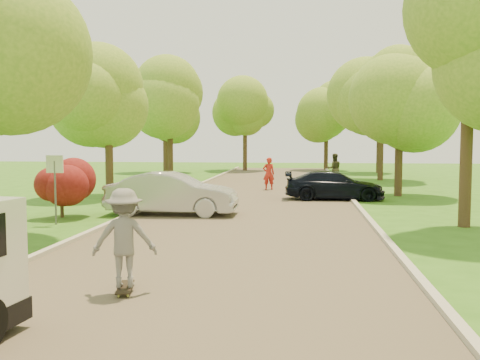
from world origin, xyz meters
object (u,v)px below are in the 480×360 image
at_px(dark_sedan, 334,186).
at_px(skateboarder, 124,238).
at_px(person_olive, 334,169).
at_px(silver_sedan, 172,194).
at_px(street_sign, 55,175).
at_px(longboard, 125,287).
at_px(person_striped, 269,174).

bearing_deg(dark_sedan, skateboarder, 161.92).
bearing_deg(person_olive, silver_sedan, 54.80).
bearing_deg(street_sign, longboard, -56.69).
relative_size(street_sign, silver_sedan, 0.47).
height_order(dark_sedan, longboard, dark_sedan).
bearing_deg(silver_sedan, longboard, -171.39).
bearing_deg(skateboarder, silver_sedan, -93.80).
xyz_separation_m(longboard, person_striped, (1.31, 19.40, 0.77)).
xyz_separation_m(street_sign, longboard, (4.61, -7.02, -1.47)).
relative_size(person_striped, person_olive, 0.94).
bearing_deg(longboard, person_striped, -106.59).
relative_size(dark_sedan, longboard, 4.79).
distance_m(silver_sedan, dark_sedan, 8.13).
distance_m(skateboarder, person_olive, 24.12).
height_order(street_sign, person_striped, street_sign).
xyz_separation_m(skateboarder, person_olive, (4.99, 23.60, -0.05)).
relative_size(street_sign, person_striped, 1.26).
distance_m(silver_sedan, person_olive, 15.49).
xyz_separation_m(silver_sedan, person_olive, (6.49, 14.06, 0.16)).
bearing_deg(street_sign, person_striped, 64.44).
xyz_separation_m(street_sign, person_olive, (9.60, 16.58, -0.65)).
bearing_deg(longboard, street_sign, -69.41).
relative_size(skateboarder, person_olive, 0.93).
xyz_separation_m(skateboarder, person_striped, (1.31, 19.40, -0.11)).
bearing_deg(dark_sedan, person_olive, -4.80).
xyz_separation_m(dark_sedan, longboard, (-4.49, -15.04, -0.54)).
bearing_deg(skateboarder, person_olive, -114.66).
bearing_deg(person_olive, person_striped, 38.31).
relative_size(street_sign, dark_sedan, 0.50).
bearing_deg(person_striped, street_sign, 50.22).
distance_m(dark_sedan, person_striped, 5.40).
height_order(longboard, person_olive, person_olive).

